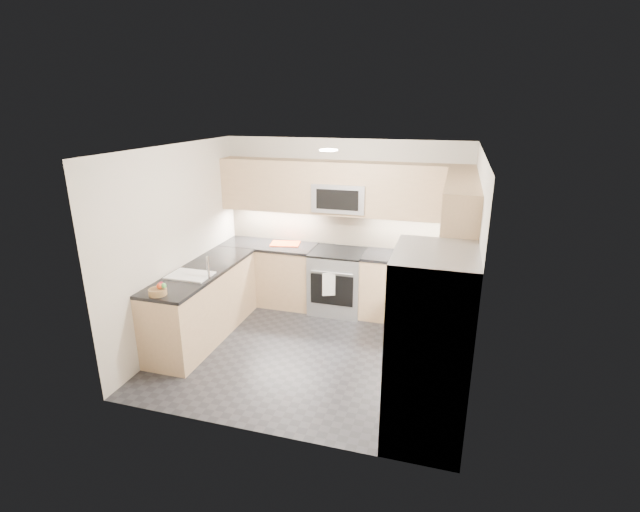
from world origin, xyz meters
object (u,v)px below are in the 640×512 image
Objects in this scene: utensil_bowl at (446,254)px; cutting_board at (285,244)px; microwave at (341,197)px; fruit_basket at (158,292)px; refrigerator at (429,348)px; gas_range at (337,282)px.

cutting_board is (-2.36, 0.12, -0.08)m from utensil_bowl.
microwave is 2.83m from fruit_basket.
microwave is 1.13m from cutting_board.
refrigerator is at bearing -60.38° from microwave.
refrigerator reaches higher than fruit_basket.
gas_range is at bearing -5.83° from cutting_board.
microwave is at bearing 2.64° from cutting_board.
utensil_bowl is (1.51, -0.03, 0.57)m from gas_range.
cutting_board is at bearing 132.41° from refrigerator.
refrigerator is (1.45, -2.55, -0.80)m from microwave.
utensil_bowl is at bearing 34.82° from fruit_basket.
microwave reaches higher than refrigerator.
gas_range is 2.86m from refrigerator.
refrigerator is 9.00× the size of fruit_basket.
gas_range is 1.25m from microwave.
utensil_bowl is at bearing -2.87° from cutting_board.
gas_range is 2.11× the size of cutting_board.
fruit_basket is at bearing -145.18° from utensil_bowl.
microwave is 3.04m from refrigerator.
microwave is at bearing 174.07° from utensil_bowl.
fruit_basket is at bearing 174.65° from refrigerator.
fruit_basket is at bearing -123.91° from microwave.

